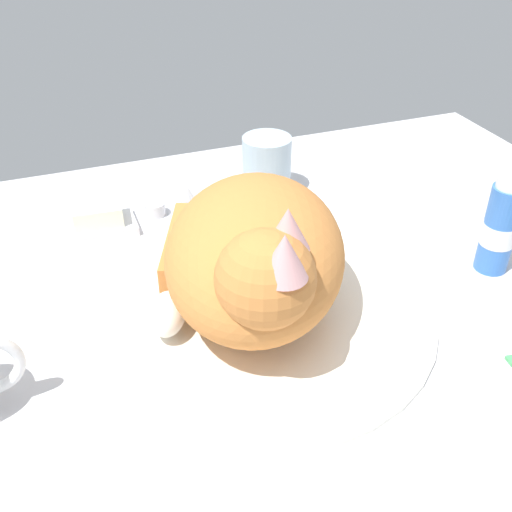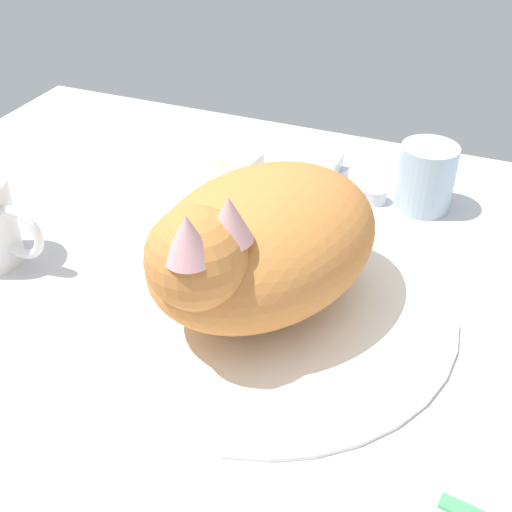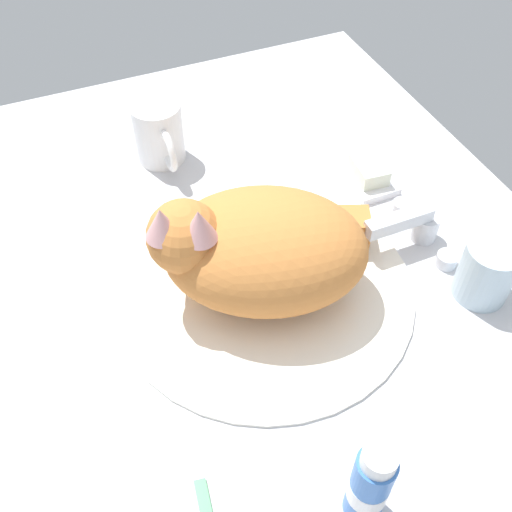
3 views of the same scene
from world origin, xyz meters
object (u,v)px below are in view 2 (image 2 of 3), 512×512
faucet (331,180)px  cat (256,244)px  rinse_cup (426,177)px  soap_bar (236,163)px

faucet → cat: cat is taller
cat → rinse_cup: bearing=65.7°
rinse_cup → faucet: bearing=-166.5°
rinse_cup → soap_bar: rinse_cup is taller
soap_bar → faucet: bearing=-0.9°
cat → soap_bar: size_ratio=5.17×
faucet → cat: size_ratio=0.43×
cat → faucet: bearing=88.6°
cat → soap_bar: bearing=118.0°
rinse_cup → soap_bar: 24.10cm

